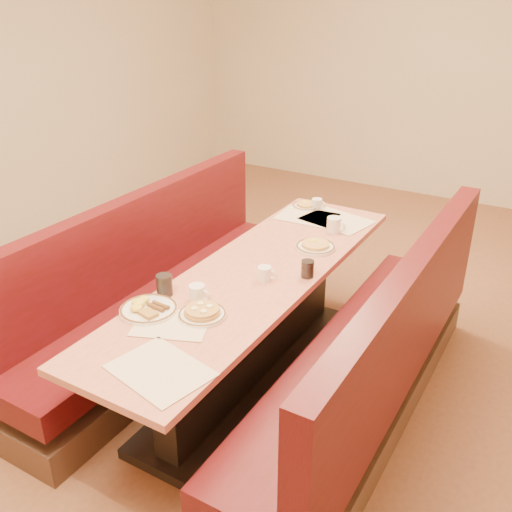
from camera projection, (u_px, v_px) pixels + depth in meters
The scene contains 19 objects.
ground at pixel (255, 378), 3.58m from camera, with size 8.00×8.00×0.00m, color #9E6647.
room_envelope at pixel (255, 55), 2.75m from camera, with size 6.04×8.04×2.82m.
diner_table at pixel (255, 328), 3.42m from camera, with size 0.70×2.50×0.75m.
booth_left at pixel (160, 299), 3.76m from camera, with size 0.55×2.50×1.05m.
booth_right at pixel (371, 368), 3.09m from camera, with size 0.55×2.50×1.05m.
placemat_near_left at pixel (172, 324), 2.76m from camera, with size 0.36×0.27×0.00m, color #FFE6C7.
placemat_near_right at pixel (160, 370), 2.43m from camera, with size 0.42×0.31×0.00m, color #FFE6C7.
placemat_far_left at pixel (307, 216), 4.03m from camera, with size 0.40×0.30×0.00m, color #FFE6C7.
placemat_far_right at pixel (336, 220), 3.97m from camera, with size 0.45×0.33×0.00m, color #FFE6C7.
pancake_plate at pixel (202, 313), 2.82m from camera, with size 0.24×0.24×0.05m.
eggs_plate at pixel (148, 308), 2.86m from camera, with size 0.29×0.29×0.06m.
extra_plate_mid at pixel (315, 246), 3.54m from camera, with size 0.25×0.25×0.05m.
extra_plate_far at pixel (306, 205), 4.20m from camera, with size 0.21×0.21×0.04m.
coffee_mug_a at pixel (265, 273), 3.16m from camera, with size 0.11×0.08×0.08m.
coffee_mug_b at pixel (198, 293), 2.95m from camera, with size 0.12×0.08×0.09m.
coffee_mug_c at pixel (334, 225), 3.77m from camera, with size 0.13×0.09×0.10m.
coffee_mug_d at pixel (317, 204), 4.15m from camera, with size 0.11×0.07×0.08m.
soda_tumbler_near at pixel (164, 285), 3.00m from camera, with size 0.08×0.08×0.12m.
soda_tumbler_mid at pixel (308, 269), 3.19m from camera, with size 0.07×0.07×0.10m.
Camera 1 is at (1.48, -2.49, 2.24)m, focal length 40.00 mm.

